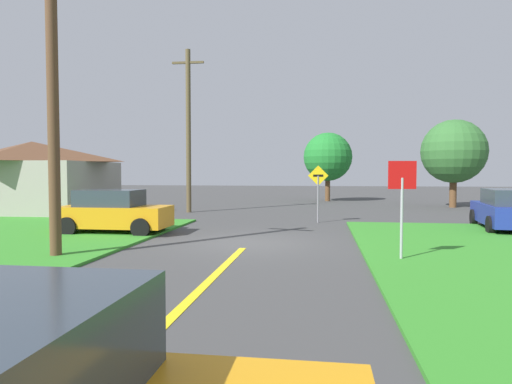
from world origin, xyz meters
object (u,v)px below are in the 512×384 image
object	(u,v)px
stop_sign	(402,191)
car_on_crossroad	(509,210)
parked_car_near_building	(113,212)
oak_tree_left	(454,152)
utility_pole_mid	(188,129)
utility_pole_near	(53,98)
barn	(32,177)
pine_tree_center	(328,157)
direction_sign	(318,187)

from	to	relation	value
stop_sign	car_on_crossroad	distance (m)	8.63
stop_sign	parked_car_near_building	distance (m)	10.37
car_on_crossroad	oak_tree_left	distance (m)	12.08
utility_pole_mid	car_on_crossroad	bearing A→B (deg)	-21.97
stop_sign	utility_pole_near	distance (m)	9.31
utility_pole_near	barn	xyz separation A→B (m)	(-9.11, 12.17, -2.21)
pine_tree_center	parked_car_near_building	bearing A→B (deg)	-112.08
barn	oak_tree_left	bearing A→B (deg)	16.32
oak_tree_left	barn	world-z (taller)	oak_tree_left
pine_tree_center	utility_pole_mid	bearing A→B (deg)	-125.55
parked_car_near_building	car_on_crossroad	distance (m)	15.08
car_on_crossroad	utility_pole_near	bearing A→B (deg)	125.31
utility_pole_near	pine_tree_center	xyz separation A→B (m)	(7.45, 24.57, -0.75)
pine_tree_center	direction_sign	bearing A→B (deg)	-92.42
direction_sign	pine_tree_center	bearing A→B (deg)	87.58
stop_sign	barn	size ratio (longest dim) A/B	0.33
parked_car_near_building	oak_tree_left	world-z (taller)	oak_tree_left
parked_car_near_building	direction_sign	bearing A→B (deg)	31.89
utility_pole_near	pine_tree_center	size ratio (longest dim) A/B	1.52
utility_pole_mid	barn	bearing A→B (deg)	-171.16
oak_tree_left	car_on_crossroad	bearing A→B (deg)	-95.76
stop_sign	parked_car_near_building	world-z (taller)	stop_sign
parked_car_near_building	utility_pole_mid	bearing A→B (deg)	88.35
stop_sign	barn	bearing A→B (deg)	-41.02
oak_tree_left	barn	bearing A→B (deg)	-163.68
direction_sign	utility_pole_mid	bearing A→B (deg)	150.07
car_on_crossroad	pine_tree_center	xyz separation A→B (m)	(-6.70, 16.94, 2.64)
stop_sign	parked_car_near_building	bearing A→B (deg)	-30.61
utility_pole_near	direction_sign	xyz separation A→B (m)	(6.80, 9.35, -2.60)
car_on_crossroad	stop_sign	bearing A→B (deg)	149.69
car_on_crossroad	oak_tree_left	xyz separation A→B (m)	(1.18, 11.69, 2.78)
car_on_crossroad	direction_sign	distance (m)	7.58
direction_sign	parked_car_near_building	bearing A→B (deg)	-147.69
parked_car_near_building	car_on_crossroad	xyz separation A→B (m)	(14.78, 2.99, 0.00)
barn	direction_sign	bearing A→B (deg)	-10.08
utility_pole_mid	pine_tree_center	world-z (taller)	utility_pole_mid
direction_sign	pine_tree_center	size ratio (longest dim) A/B	0.48
pine_tree_center	oak_tree_left	bearing A→B (deg)	-33.66
stop_sign	direction_sign	world-z (taller)	direction_sign
parked_car_near_building	utility_pole_mid	size ratio (longest dim) A/B	0.44
direction_sign	barn	bearing A→B (deg)	169.92
stop_sign	barn	distance (m)	21.34
direction_sign	oak_tree_left	world-z (taller)	oak_tree_left
utility_pole_mid	direction_sign	xyz separation A→B (m)	(7.25, -4.17, -3.09)
utility_pole_mid	barn	world-z (taller)	utility_pole_mid
direction_sign	pine_tree_center	xyz separation A→B (m)	(0.64, 15.23, 1.86)
utility_pole_mid	direction_sign	size ratio (longest dim) A/B	3.55
stop_sign	utility_pole_near	size ratio (longest dim) A/B	0.31
utility_pole_near	direction_sign	world-z (taller)	utility_pole_near
direction_sign	oak_tree_left	size ratio (longest dim) A/B	0.46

